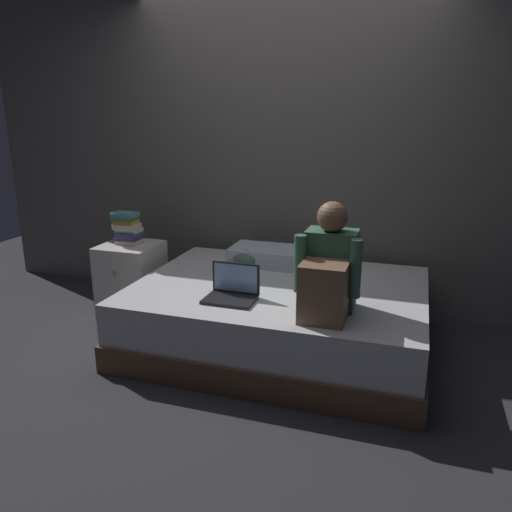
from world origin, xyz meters
The scene contains 9 objects.
ground_plane centered at (0.00, 0.00, 0.00)m, with size 8.00×8.00×0.00m, color #2D2D33.
wall_back centered at (0.00, 1.20, 1.35)m, with size 5.60×0.10×2.70m, color #605B56.
bed centered at (0.20, 0.30, 0.23)m, with size 2.00×1.50×0.46m.
nightstand centered at (-1.10, 0.49, 0.30)m, with size 0.44×0.46×0.59m.
person_sitting centered at (0.60, -0.09, 0.71)m, with size 0.39×0.44×0.66m.
laptop centered at (-0.01, -0.06, 0.52)m, with size 0.32×0.23×0.22m.
pillow centered at (-0.03, 0.75, 0.53)m, with size 0.56×0.36×0.13m, color silver.
book_stack centered at (-1.12, 0.52, 0.72)m, with size 0.22×0.17×0.25m.
clothes_pile centered at (-0.20, 0.65, 0.53)m, with size 0.31×0.24×0.13m.
Camera 1 is at (1.06, -2.85, 1.61)m, focal length 35.03 mm.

